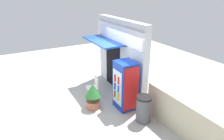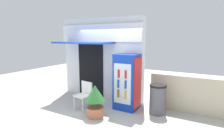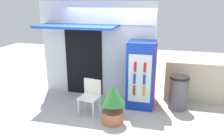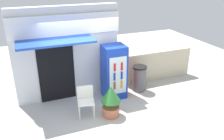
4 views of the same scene
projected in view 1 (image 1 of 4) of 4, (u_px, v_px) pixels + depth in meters
ground at (95, 101)px, 7.42m from camera, size 16.00×16.00×0.00m
storefront_building at (120, 54)px, 7.84m from camera, size 3.25×1.18×2.90m
drink_cooler at (125, 85)px, 6.74m from camera, size 0.71×0.70×1.73m
plastic_chair at (94, 86)px, 7.50m from camera, size 0.52×0.49×0.85m
potted_plant_near_shop at (93, 95)px, 6.84m from camera, size 0.56×0.56×0.92m
trash_bin at (143, 109)px, 6.17m from camera, size 0.48×0.48×0.88m
stone_boundary_wall at (181, 118)px, 5.54m from camera, size 2.76×0.21×1.10m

